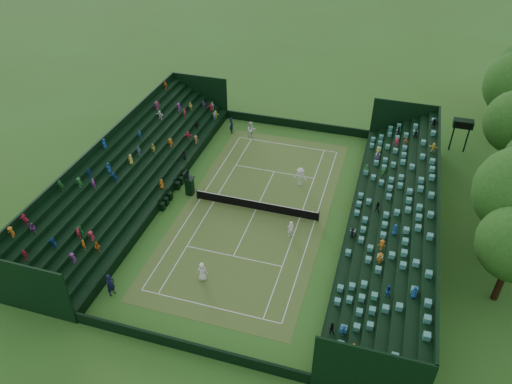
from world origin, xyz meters
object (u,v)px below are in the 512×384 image
(player_near_west, at_px, (202,272))
(player_far_west, at_px, (251,130))
(player_near_east, at_px, (291,229))
(tennis_net, at_px, (256,205))
(umpire_chair, at_px, (189,184))
(player_far_east, at_px, (300,177))

(player_near_west, distance_m, player_far_west, 21.91)
(player_near_east, bearing_deg, tennis_net, -66.61)
(tennis_net, bearing_deg, player_near_east, -34.28)
(player_near_west, xyz_separation_m, player_near_east, (5.32, 6.85, -0.03))
(player_near_west, bearing_deg, umpire_chair, -75.44)
(tennis_net, xyz_separation_m, player_far_west, (-4.25, 12.23, 0.45))
(umpire_chair, bearing_deg, tennis_net, -4.09)
(player_far_west, bearing_deg, tennis_net, -95.15)
(player_far_west, height_order, player_far_east, player_far_west)
(umpire_chair, distance_m, player_far_west, 12.01)
(player_far_east, bearing_deg, player_far_west, 136.17)
(tennis_net, relative_size, player_near_east, 7.22)
(player_near_west, height_order, player_far_east, player_far_east)
(player_far_west, bearing_deg, player_far_east, -69.45)
(umpire_chair, bearing_deg, player_far_east, 24.82)
(player_near_west, xyz_separation_m, player_far_east, (4.43, 14.46, 0.13))
(player_near_east, xyz_separation_m, player_far_east, (-0.89, 7.60, 0.16))
(umpire_chair, relative_size, player_far_east, 1.40)
(tennis_net, distance_m, player_far_east, 5.81)
(tennis_net, xyz_separation_m, player_near_west, (-1.45, -9.49, 0.31))
(umpire_chair, height_order, player_far_west, umpire_chair)
(tennis_net, relative_size, umpire_chair, 4.28)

